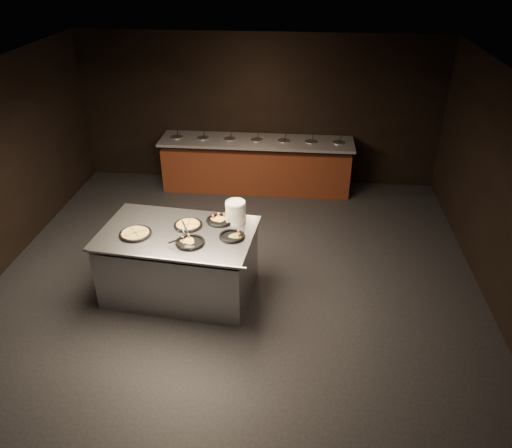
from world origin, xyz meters
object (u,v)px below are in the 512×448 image
object	(u,v)px
serving_counter	(180,264)
plate_stack	(236,212)
pan_veggie_whole	(135,233)
pan_cheese_whole	(188,225)

from	to	relation	value
serving_counter	plate_stack	world-z (taller)	plate_stack
plate_stack	serving_counter	bearing A→B (deg)	-153.20
plate_stack	pan_veggie_whole	xyz separation A→B (m)	(-1.26, -0.50, -0.12)
serving_counter	pan_veggie_whole	xyz separation A→B (m)	(-0.52, -0.12, 0.53)
serving_counter	plate_stack	xyz separation A→B (m)	(0.74, 0.37, 0.65)
plate_stack	pan_cheese_whole	distance (m)	0.67
pan_veggie_whole	pan_cheese_whole	bearing A→B (deg)	24.21
pan_cheese_whole	pan_veggie_whole	bearing A→B (deg)	-155.79
serving_counter	pan_veggie_whole	distance (m)	0.76
serving_counter	pan_cheese_whole	distance (m)	0.57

